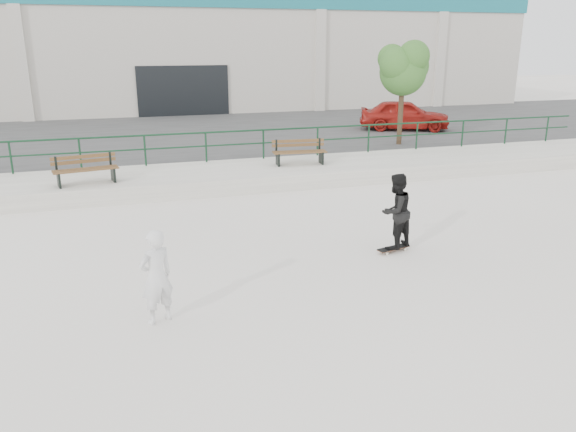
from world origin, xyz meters
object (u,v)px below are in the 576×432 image
object	(u,v)px
tree	(404,67)
standing_skater	(396,211)
bench_right	(299,152)
red_car	(404,115)
seated_skater	(156,277)
bench_left	(85,170)
skateboard	(393,248)

from	to	relation	value
tree	standing_skater	xyz separation A→B (m)	(-5.30, -9.64, -2.57)
bench_right	tree	xyz separation A→B (m)	(5.06, 2.49, 2.58)
tree	standing_skater	size ratio (longest dim) A/B	2.43
red_car	standing_skater	distance (m)	14.98
seated_skater	bench_left	bearing A→B (deg)	-106.90
tree	seated_skater	xyz separation A→B (m)	(-10.47, -11.40, -2.70)
bench_left	bench_right	distance (m)	6.72
bench_left	skateboard	xyz separation A→B (m)	(6.45, -6.40, -0.83)
bench_left	skateboard	bearing A→B (deg)	-54.92
bench_left	seated_skater	xyz separation A→B (m)	(1.28, -8.16, -0.12)
skateboard	bench_left	bearing A→B (deg)	121.24
standing_skater	skateboard	bearing A→B (deg)	-23.41
bench_left	standing_skater	world-z (taller)	standing_skater
skateboard	standing_skater	world-z (taller)	standing_skater
bench_right	red_car	xyz separation A→B (m)	(7.12, 5.90, 0.29)
bench_right	standing_skater	bearing A→B (deg)	-85.90
tree	red_car	bearing A→B (deg)	58.91
skateboard	seated_skater	world-z (taller)	seated_skater
tree	red_car	size ratio (longest dim) A/B	0.98
bench_right	red_car	size ratio (longest dim) A/B	0.44
seated_skater	bench_right	bearing A→B (deg)	-147.06
skateboard	seated_skater	xyz separation A→B (m)	(-5.17, -1.76, 0.72)
standing_skater	seated_skater	bearing A→B (deg)	-4.67
standing_skater	red_car	bearing A→B (deg)	-142.81
bench_right	tree	distance (m)	6.21
tree	seated_skater	size ratio (longest dim) A/B	2.52
bench_right	skateboard	xyz separation A→B (m)	(-0.23, -7.15, -0.83)
standing_skater	bench_left	bearing A→B (deg)	-68.21
bench_left	skateboard	distance (m)	9.13
seated_skater	tree	bearing A→B (deg)	-158.36
tree	seated_skater	distance (m)	15.71
standing_skater	bench_right	bearing A→B (deg)	-115.28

